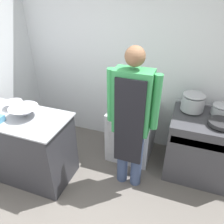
{
  "coord_description": "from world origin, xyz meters",
  "views": [
    {
      "loc": [
        0.88,
        -1.05,
        2.34
      ],
      "look_at": [
        0.11,
        1.07,
        1.01
      ],
      "focal_mm": 35.0,
      "sensor_mm": 36.0,
      "label": 1
    }
  ],
  "objects_px": {
    "mixing_bowl": "(24,112)",
    "sauce_pot": "(221,109)",
    "saute_pan": "(221,123)",
    "person_cook": "(132,116)",
    "stock_pot": "(193,101)",
    "fridge_unit": "(132,131)",
    "stove": "(199,145)"
  },
  "relations": [
    {
      "from": "mixing_bowl",
      "to": "sauce_pot",
      "type": "distance_m",
      "value": 2.44
    },
    {
      "from": "saute_pan",
      "to": "stove",
      "type": "bearing_deg",
      "value": 141.84
    },
    {
      "from": "stock_pot",
      "to": "sauce_pot",
      "type": "bearing_deg",
      "value": 0.0
    },
    {
      "from": "stove",
      "to": "stock_pot",
      "type": "height_order",
      "value": "stock_pot"
    },
    {
      "from": "stove",
      "to": "fridge_unit",
      "type": "height_order",
      "value": "stove"
    },
    {
      "from": "saute_pan",
      "to": "sauce_pot",
      "type": "height_order",
      "value": "sauce_pot"
    },
    {
      "from": "mixing_bowl",
      "to": "sauce_pot",
      "type": "bearing_deg",
      "value": 22.61
    },
    {
      "from": "saute_pan",
      "to": "sauce_pot",
      "type": "xyz_separation_m",
      "value": [
        -0.0,
        0.26,
        0.05
      ]
    },
    {
      "from": "mixing_bowl",
      "to": "stock_pot",
      "type": "height_order",
      "value": "stock_pot"
    },
    {
      "from": "stove",
      "to": "sauce_pot",
      "type": "distance_m",
      "value": 0.57
    },
    {
      "from": "stove",
      "to": "stock_pot",
      "type": "bearing_deg",
      "value": 144.57
    },
    {
      "from": "mixing_bowl",
      "to": "stock_pot",
      "type": "xyz_separation_m",
      "value": [
        1.91,
        0.94,
        0.02
      ]
    },
    {
      "from": "stove",
      "to": "mixing_bowl",
      "type": "height_order",
      "value": "mixing_bowl"
    },
    {
      "from": "stove",
      "to": "fridge_unit",
      "type": "xyz_separation_m",
      "value": [
        -0.96,
        0.06,
        -0.04
      ]
    },
    {
      "from": "person_cook",
      "to": "saute_pan",
      "type": "xyz_separation_m",
      "value": [
        0.99,
        0.4,
        -0.12
      ]
    },
    {
      "from": "saute_pan",
      "to": "fridge_unit",
      "type": "bearing_deg",
      "value": 170.35
    },
    {
      "from": "stove",
      "to": "person_cook",
      "type": "bearing_deg",
      "value": -147.45
    },
    {
      "from": "mixing_bowl",
      "to": "saute_pan",
      "type": "relative_size",
      "value": 1.19
    },
    {
      "from": "stock_pot",
      "to": "sauce_pot",
      "type": "distance_m",
      "value": 0.35
    },
    {
      "from": "stock_pot",
      "to": "saute_pan",
      "type": "xyz_separation_m",
      "value": [
        0.34,
        -0.26,
        -0.1
      ]
    },
    {
      "from": "mixing_bowl",
      "to": "saute_pan",
      "type": "bearing_deg",
      "value": 16.86
    },
    {
      "from": "stock_pot",
      "to": "sauce_pot",
      "type": "relative_size",
      "value": 1.3
    },
    {
      "from": "person_cook",
      "to": "mixing_bowl",
      "type": "bearing_deg",
      "value": -167.43
    },
    {
      "from": "fridge_unit",
      "to": "saute_pan",
      "type": "bearing_deg",
      "value": -9.65
    },
    {
      "from": "person_cook",
      "to": "sauce_pot",
      "type": "bearing_deg",
      "value": 33.61
    },
    {
      "from": "stock_pot",
      "to": "stove",
      "type": "bearing_deg",
      "value": -35.43
    },
    {
      "from": "stove",
      "to": "sauce_pot",
      "type": "bearing_deg",
      "value": 38.67
    },
    {
      "from": "sauce_pot",
      "to": "person_cook",
      "type": "bearing_deg",
      "value": -146.39
    },
    {
      "from": "mixing_bowl",
      "to": "sauce_pot",
      "type": "height_order",
      "value": "mixing_bowl"
    },
    {
      "from": "fridge_unit",
      "to": "sauce_pot",
      "type": "distance_m",
      "value": 1.26
    },
    {
      "from": "fridge_unit",
      "to": "person_cook",
      "type": "relative_size",
      "value": 0.43
    },
    {
      "from": "stove",
      "to": "mixing_bowl",
      "type": "relative_size",
      "value": 2.54
    }
  ]
}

